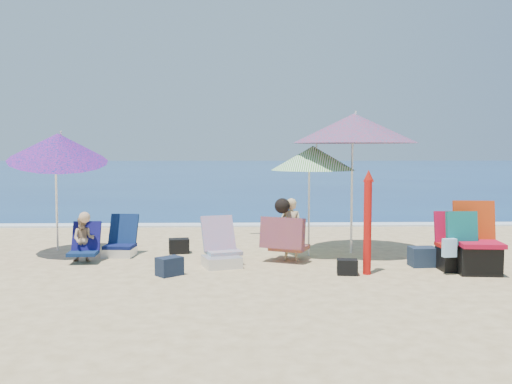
{
  "coord_description": "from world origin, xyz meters",
  "views": [
    {
      "loc": [
        -0.53,
        -7.74,
        1.76
      ],
      "look_at": [
        -0.3,
        1.0,
        1.1
      ],
      "focal_mm": 38.92,
      "sensor_mm": 36.0,
      "label": 1
    }
  ],
  "objects_px": {
    "umbrella_striped": "(313,158)",
    "person_left": "(84,239)",
    "chair_rainbow": "(221,253)",
    "camp_chair_left": "(477,252)",
    "umbrella_blue": "(58,147)",
    "furled_umbrella": "(368,217)",
    "umbrella_turquoise": "(354,128)",
    "camp_chair_right": "(456,249)",
    "chair_navy": "(121,245)",
    "person_center": "(287,230)"
  },
  "relations": [
    {
      "from": "umbrella_turquoise",
      "to": "furled_umbrella",
      "type": "xyz_separation_m",
      "value": [
        -0.11,
        -1.57,
        -1.31
      ]
    },
    {
      "from": "umbrella_striped",
      "to": "person_left",
      "type": "distance_m",
      "value": 3.91
    },
    {
      "from": "camp_chair_left",
      "to": "chair_rainbow",
      "type": "bearing_deg",
      "value": 170.01
    },
    {
      "from": "umbrella_blue",
      "to": "camp_chair_left",
      "type": "height_order",
      "value": "umbrella_blue"
    },
    {
      "from": "camp_chair_right",
      "to": "person_center",
      "type": "relative_size",
      "value": 0.88
    },
    {
      "from": "chair_rainbow",
      "to": "person_center",
      "type": "xyz_separation_m",
      "value": [
        1.04,
        0.29,
        0.3
      ]
    },
    {
      "from": "umbrella_blue",
      "to": "camp_chair_right",
      "type": "height_order",
      "value": "umbrella_blue"
    },
    {
      "from": "umbrella_blue",
      "to": "person_left",
      "type": "bearing_deg",
      "value": -45.15
    },
    {
      "from": "umbrella_turquoise",
      "to": "chair_rainbow",
      "type": "xyz_separation_m",
      "value": [
        -2.21,
        -0.9,
        -1.93
      ]
    },
    {
      "from": "camp_chair_right",
      "to": "umbrella_turquoise",
      "type": "bearing_deg",
      "value": 132.29
    },
    {
      "from": "umbrella_striped",
      "to": "camp_chair_left",
      "type": "bearing_deg",
      "value": -32.88
    },
    {
      "from": "chair_navy",
      "to": "person_center",
      "type": "distance_m",
      "value": 2.82
    },
    {
      "from": "chair_rainbow",
      "to": "person_left",
      "type": "xyz_separation_m",
      "value": [
        -2.17,
        0.32,
        0.17
      ]
    },
    {
      "from": "camp_chair_left",
      "to": "chair_navy",
      "type": "bearing_deg",
      "value": 164.83
    },
    {
      "from": "umbrella_turquoise",
      "to": "camp_chair_left",
      "type": "height_order",
      "value": "umbrella_turquoise"
    },
    {
      "from": "furled_umbrella",
      "to": "camp_chair_right",
      "type": "relative_size",
      "value": 1.66
    },
    {
      "from": "furled_umbrella",
      "to": "person_left",
      "type": "xyz_separation_m",
      "value": [
        -4.27,
        0.99,
        -0.45
      ]
    },
    {
      "from": "camp_chair_left",
      "to": "person_center",
      "type": "xyz_separation_m",
      "value": [
        -2.65,
        0.93,
        0.18
      ]
    },
    {
      "from": "furled_umbrella",
      "to": "chair_rainbow",
      "type": "bearing_deg",
      "value": 162.11
    },
    {
      "from": "chair_rainbow",
      "to": "camp_chair_left",
      "type": "xyz_separation_m",
      "value": [
        3.69,
        -0.65,
        0.11
      ]
    },
    {
      "from": "camp_chair_right",
      "to": "chair_navy",
      "type": "bearing_deg",
      "value": 166.06
    },
    {
      "from": "furled_umbrella",
      "to": "camp_chair_left",
      "type": "relative_size",
      "value": 1.45
    },
    {
      "from": "person_center",
      "to": "person_left",
      "type": "bearing_deg",
      "value": 179.47
    },
    {
      "from": "umbrella_blue",
      "to": "furled_umbrella",
      "type": "height_order",
      "value": "umbrella_blue"
    },
    {
      "from": "camp_chair_left",
      "to": "umbrella_blue",
      "type": "bearing_deg",
      "value": 166.69
    },
    {
      "from": "camp_chair_left",
      "to": "camp_chair_right",
      "type": "relative_size",
      "value": 1.15
    },
    {
      "from": "umbrella_striped",
      "to": "umbrella_turquoise",
      "type": "bearing_deg",
      "value": 10.54
    },
    {
      "from": "umbrella_blue",
      "to": "umbrella_turquoise",
      "type": "bearing_deg",
      "value": 0.35
    },
    {
      "from": "chair_navy",
      "to": "person_left",
      "type": "distance_m",
      "value": 0.71
    },
    {
      "from": "umbrella_turquoise",
      "to": "chair_rainbow",
      "type": "relative_size",
      "value": 2.69
    },
    {
      "from": "person_center",
      "to": "person_left",
      "type": "distance_m",
      "value": 3.22
    },
    {
      "from": "furled_umbrella",
      "to": "chair_navy",
      "type": "relative_size",
      "value": 2.2
    },
    {
      "from": "chair_rainbow",
      "to": "person_left",
      "type": "relative_size",
      "value": 1.12
    },
    {
      "from": "furled_umbrella",
      "to": "chair_navy",
      "type": "xyz_separation_m",
      "value": [
        -3.81,
        1.49,
        -0.64
      ]
    },
    {
      "from": "camp_chair_right",
      "to": "umbrella_blue",
      "type": "bearing_deg",
      "value": 167.8
    },
    {
      "from": "umbrella_turquoise",
      "to": "camp_chair_right",
      "type": "xyz_separation_m",
      "value": [
        1.24,
        -1.36,
        -1.8
      ]
    },
    {
      "from": "umbrella_turquoise",
      "to": "chair_navy",
      "type": "bearing_deg",
      "value": -178.78
    },
    {
      "from": "umbrella_blue",
      "to": "chair_navy",
      "type": "bearing_deg",
      "value": -3.0
    },
    {
      "from": "umbrella_turquoise",
      "to": "furled_umbrella",
      "type": "bearing_deg",
      "value": -93.99
    },
    {
      "from": "umbrella_striped",
      "to": "person_center",
      "type": "relative_size",
      "value": 1.84
    },
    {
      "from": "camp_chair_left",
      "to": "umbrella_striped",
      "type": "bearing_deg",
      "value": 147.12
    },
    {
      "from": "umbrella_turquoise",
      "to": "chair_navy",
      "type": "relative_size",
      "value": 3.58
    },
    {
      "from": "umbrella_turquoise",
      "to": "furled_umbrella",
      "type": "height_order",
      "value": "umbrella_turquoise"
    },
    {
      "from": "umbrella_blue",
      "to": "camp_chair_right",
      "type": "relative_size",
      "value": 2.47
    },
    {
      "from": "umbrella_turquoise",
      "to": "umbrella_blue",
      "type": "xyz_separation_m",
      "value": [
        -4.93,
        -0.03,
        -0.32
      ]
    },
    {
      "from": "umbrella_turquoise",
      "to": "chair_navy",
      "type": "distance_m",
      "value": 4.37
    },
    {
      "from": "chair_rainbow",
      "to": "person_center",
      "type": "height_order",
      "value": "person_center"
    },
    {
      "from": "camp_chair_left",
      "to": "person_left",
      "type": "height_order",
      "value": "camp_chair_left"
    },
    {
      "from": "umbrella_turquoise",
      "to": "person_center",
      "type": "distance_m",
      "value": 2.1
    },
    {
      "from": "furled_umbrella",
      "to": "camp_chair_right",
      "type": "xyz_separation_m",
      "value": [
        1.35,
        0.21,
        -0.49
      ]
    }
  ]
}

